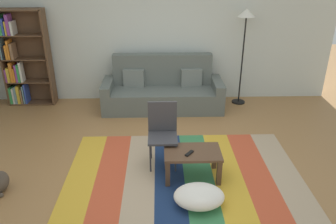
% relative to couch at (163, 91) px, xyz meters
% --- Properties ---
extents(ground_plane, '(14.00, 14.00, 0.00)m').
position_rel_couch_xyz_m(ground_plane, '(-0.03, -2.02, -0.34)').
color(ground_plane, '#9E7042').
extents(back_wall, '(6.80, 0.10, 2.70)m').
position_rel_couch_xyz_m(back_wall, '(-0.03, 0.53, 1.01)').
color(back_wall, silver).
rests_on(back_wall, ground_plane).
extents(rug, '(3.15, 2.11, 0.01)m').
position_rel_couch_xyz_m(rug, '(0.25, -2.24, -0.33)').
color(rug, gold).
rests_on(rug, ground_plane).
extents(couch, '(2.26, 0.80, 1.00)m').
position_rel_couch_xyz_m(couch, '(0.00, 0.00, 0.00)').
color(couch, '#59605B').
rests_on(couch, ground_plane).
extents(bookshelf, '(0.90, 0.28, 1.84)m').
position_rel_couch_xyz_m(bookshelf, '(-2.72, 0.29, 0.54)').
color(bookshelf, brown).
rests_on(bookshelf, ground_plane).
extents(coffee_table, '(0.74, 0.46, 0.39)m').
position_rel_couch_xyz_m(coffee_table, '(0.35, -2.31, -0.01)').
color(coffee_table, '#513826').
rests_on(coffee_table, rug).
extents(pouf, '(0.60, 0.47, 0.22)m').
position_rel_couch_xyz_m(pouf, '(0.39, -2.88, -0.21)').
color(pouf, white).
rests_on(pouf, rug).
extents(standing_lamp, '(0.32, 0.32, 1.83)m').
position_rel_couch_xyz_m(standing_lamp, '(1.53, 0.19, 1.20)').
color(standing_lamp, black).
rests_on(standing_lamp, ground_plane).
extents(tv_remote, '(0.13, 0.15, 0.02)m').
position_rel_couch_xyz_m(tv_remote, '(0.31, -2.38, 0.07)').
color(tv_remote, black).
rests_on(tv_remote, coffee_table).
extents(folding_chair, '(0.40, 0.40, 0.90)m').
position_rel_couch_xyz_m(folding_chair, '(-0.03, -1.94, 0.20)').
color(folding_chair, '#38383D').
rests_on(folding_chair, ground_plane).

